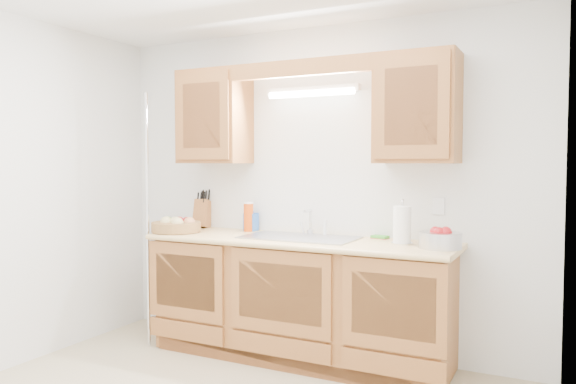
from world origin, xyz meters
The scene contains 17 objects.
room centered at (0.00, 0.00, 1.25)m, with size 3.52×3.50×2.50m.
base_cabinets centered at (0.00, 1.20, 0.44)m, with size 2.20×0.60×0.86m, color #975B2C.
countertop centered at (0.00, 1.19, 0.88)m, with size 2.30×0.63×0.04m, color #E8C47A.
upper_cabinet_left centered at (-0.83, 1.33, 1.83)m, with size 0.55×0.33×0.75m, color #975B2C.
upper_cabinet_right centered at (0.83, 1.33, 1.83)m, with size 0.55×0.33×0.75m, color #975B2C.
valance centered at (0.00, 1.19, 2.14)m, with size 2.20×0.05×0.12m, color #975B2C.
fluorescent_fixture centered at (0.00, 1.42, 2.00)m, with size 0.76×0.08×0.08m.
sink centered at (0.00, 1.21, 0.83)m, with size 0.84×0.46×0.36m.
wire_shelf_pole centered at (-1.20, 0.94, 1.00)m, with size 0.03×0.03×2.00m, color silver.
outlet_plate centered at (0.95, 1.49, 1.15)m, with size 0.08×0.01×0.12m, color white.
fruit_basket centered at (-1.03, 1.08, 0.95)m, with size 0.42×0.42×0.12m.
knife_block centered at (-1.03, 1.44, 1.02)m, with size 0.15×0.21×0.34m.
orange_canister centered at (-0.54, 1.38, 1.02)m, with size 0.08×0.08×0.24m.
soap_bottle centered at (-0.54, 1.42, 1.01)m, with size 0.10×0.10×0.21m, color blue.
sponge centered at (0.54, 1.44, 0.91)m, with size 0.13×0.10×0.02m.
paper_towel centered at (0.76, 1.25, 1.03)m, with size 0.16×0.16×0.31m.
apple_bowl centered at (1.03, 1.16, 0.96)m, with size 0.29×0.29×0.14m.
Camera 1 is at (1.77, -2.50, 1.45)m, focal length 35.00 mm.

